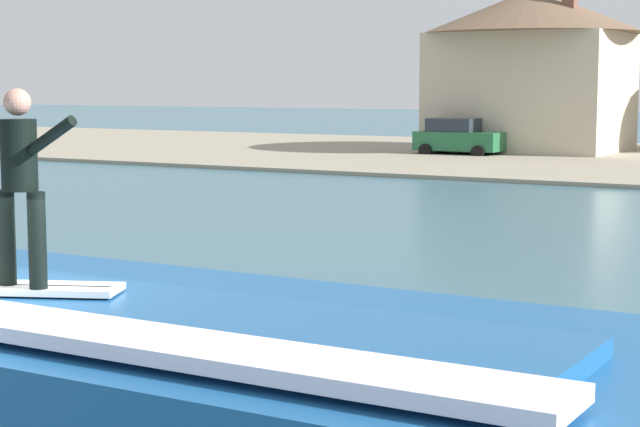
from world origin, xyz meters
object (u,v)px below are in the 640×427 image
Objects in this scene: surfboard at (22,288)px; surfer at (20,176)px; car_near_shore at (458,137)px; house_with_chimney at (532,60)px; wave_crest at (100,377)px.

surfer reaches higher than surfboard.
surfer is 0.43× the size of car_near_shore.
surfboard is 0.44× the size of car_near_shore.
house_with_chimney is (-11.58, 46.09, 3.01)m from surfboard.
car_near_shore reaches higher than surfboard.
wave_crest is at bearing 53.92° from surfboard.
surfer is at bearing -118.05° from wave_crest.
surfer is at bearing -37.60° from surfboard.
surfboard is at bearing -126.08° from wave_crest.
surfer is (-0.33, -0.61, 1.92)m from wave_crest.
surfboard is at bearing 142.40° from surfer.
car_near_shore is at bearing 108.82° from wave_crest.
house_with_chimney is (-11.65, 46.15, 1.99)m from surfer.
house_with_chimney is at bearing 104.74° from wave_crest.
house_with_chimney is at bearing 104.10° from surfboard.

